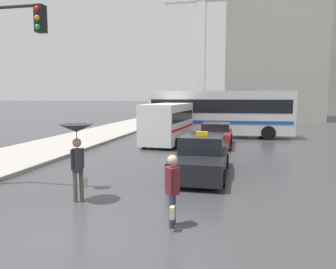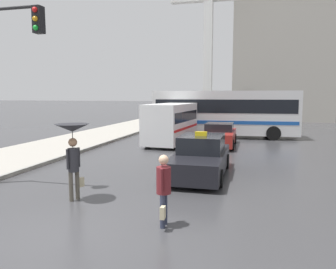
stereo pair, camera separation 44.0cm
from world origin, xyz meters
name	(u,v)px [view 1 (the left image)]	position (x,y,z in m)	size (l,w,h in m)	color
ground_plane	(63,241)	(0.00, 0.00, 0.00)	(300.00, 300.00, 0.00)	#38383A
taxi	(202,157)	(2.19, 6.33, 0.69)	(1.91, 4.70, 1.67)	black
sedan_red	(216,135)	(2.17, 13.66, 0.64)	(1.91, 4.13, 1.36)	maroon
ambulance_van	(168,122)	(-0.80, 13.79, 1.38)	(2.44, 5.32, 2.49)	white
city_bus	(220,111)	(2.11, 18.00, 1.84)	(10.23, 3.19, 3.32)	silver
pedestrian_with_umbrella	(77,141)	(-0.91, 2.44, 1.74)	(0.97, 0.97, 2.22)	#4C473D
pedestrian_man	(172,185)	(2.09, 1.24, 0.98)	(0.34, 0.62, 1.68)	#2D3347
monument_cross	(201,25)	(-0.72, 30.19, 10.51)	(8.16, 0.90, 18.54)	white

